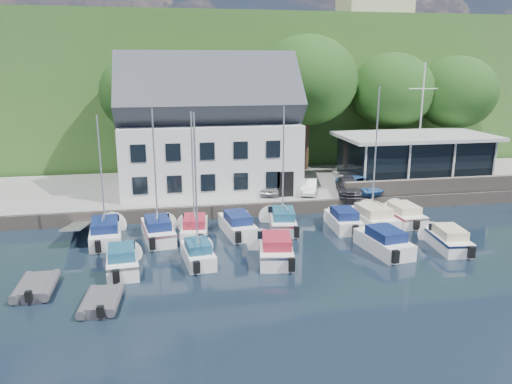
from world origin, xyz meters
TOP-DOWN VIEW (x-y plane):
  - ground at (0.00, 0.00)m, footprint 180.00×180.00m
  - quay at (0.00, 17.50)m, footprint 60.00×13.00m
  - quay_face at (0.00, 11.00)m, footprint 60.00×0.30m
  - hillside at (0.00, 62.00)m, footprint 160.00×75.00m
  - field_patch at (8.00, 70.00)m, footprint 50.00×30.00m
  - farmhouse at (22.00, 52.00)m, footprint 10.40×7.00m
  - harbor_building at (-7.00, 16.50)m, footprint 14.40×8.20m
  - club_pavilion at (11.00, 16.00)m, footprint 13.20×7.20m
  - seawall at (12.00, 11.40)m, footprint 18.00×0.50m
  - gangway at (-16.50, 9.00)m, footprint 1.20×6.00m
  - car_silver at (-2.33, 13.82)m, footprint 2.65×4.01m
  - car_white at (0.64, 13.22)m, footprint 2.18×3.60m
  - car_dgrey at (3.68, 12.49)m, footprint 2.81×4.62m
  - car_blue at (4.80, 12.84)m, footprint 2.53×4.23m
  - flagpole at (9.80, 13.08)m, footprint 2.45×0.20m
  - tree_1 at (-11.91, 21.58)m, footprint 8.22×8.22m
  - tree_2 at (-4.26, 22.36)m, footprint 7.54×7.54m
  - tree_3 at (2.94, 22.15)m, footprint 9.35×9.35m
  - tree_4 at (11.70, 22.53)m, footprint 8.19×8.19m
  - tree_5 at (18.13, 21.77)m, footprint 7.97×7.97m
  - boat_r1_0 at (-14.59, 7.63)m, footprint 2.59×6.86m
  - boat_r1_1 at (-11.28, 7.26)m, footprint 2.74×6.35m
  - boat_r1_2 at (-8.92, 7.25)m, footprint 2.39×5.75m
  - boat_r1_3 at (-6.04, 7.49)m, footprint 2.58×6.30m
  - boat_r1_4 at (-2.86, 7.75)m, footprint 2.83×6.28m
  - boat_r1_5 at (1.32, 7.19)m, footprint 2.05×5.53m
  - boat_r1_6 at (3.43, 7.20)m, footprint 2.91×6.55m
  - boat_r1_7 at (6.01, 7.79)m, footprint 2.24×6.13m
  - boat_r2_0 at (-13.20, 2.40)m, footprint 2.24×5.37m
  - boat_r2_1 at (-9.02, 2.84)m, footprint 2.20×5.10m
  - boat_r2_2 at (-4.55, 2.48)m, footprint 3.02×6.26m
  - boat_r2_3 at (2.18, 2.52)m, footprint 2.83×6.22m
  - boat_r2_4 at (6.32, 2.38)m, footprint 2.40×5.89m
  - dinghy_0 at (-17.26, 0.49)m, footprint 1.95×3.23m
  - dinghy_1 at (-13.89, -1.69)m, footprint 2.04×3.14m

SIDE VIEW (x-z plane):
  - ground at x=0.00m, z-range 0.00..0.00m
  - gangway at x=-16.50m, z-range -0.70..0.70m
  - dinghy_1 at x=-13.89m, z-range 0.00..0.70m
  - dinghy_0 at x=-17.26m, z-range 0.00..0.75m
  - quay at x=0.00m, z-range 0.00..1.00m
  - quay_face at x=0.00m, z-range 0.00..1.00m
  - boat_r1_7 at x=6.01m, z-range 0.00..1.38m
  - boat_r2_4 at x=6.32m, z-range 0.00..1.39m
  - boat_r1_5 at x=1.32m, z-range 0.00..1.43m
  - boat_r2_0 at x=-13.20m, z-range 0.00..1.47m
  - boat_r1_3 at x=-6.04m, z-range 0.00..1.48m
  - boat_r2_3 at x=2.18m, z-range 0.00..1.52m
  - boat_r2_2 at x=-4.55m, z-range 0.00..1.54m
  - car_white at x=0.64m, z-range 1.00..2.12m
  - seawall at x=12.00m, z-range 1.00..2.20m
  - car_dgrey at x=3.68m, z-range 1.00..2.25m
  - car_silver at x=-2.33m, z-range 1.00..2.27m
  - car_blue at x=4.80m, z-range 1.00..2.36m
  - club_pavilion at x=11.00m, z-range 1.00..5.10m
  - boat_r2_1 at x=-9.02m, z-range 0.00..8.29m
  - boat_r1_2 at x=-8.92m, z-range 0.00..8.89m
  - boat_r1_0 at x=-14.59m, z-range 0.00..8.98m
  - boat_r1_4 at x=-2.86m, z-range 0.00..9.08m
  - boat_r1_1 at x=-11.28m, z-range 0.00..9.19m
  - boat_r1_6 at x=3.43m, z-range 0.00..9.48m
  - harbor_building at x=-7.00m, z-range 1.00..9.70m
  - flagpole at x=9.80m, z-range 1.00..11.21m
  - tree_2 at x=-4.26m, z-range 1.00..11.30m
  - tree_5 at x=18.13m, z-range 1.00..11.89m
  - tree_4 at x=11.70m, z-range 1.00..12.20m
  - tree_1 at x=-11.91m, z-range 1.00..12.24m
  - tree_3 at x=2.94m, z-range 1.00..13.78m
  - hillside at x=0.00m, z-range 0.00..16.00m
  - field_patch at x=8.00m, z-range 16.00..16.30m
  - farmhouse at x=22.00m, z-range 16.00..24.20m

